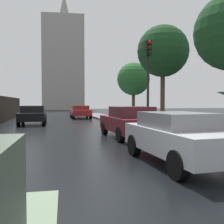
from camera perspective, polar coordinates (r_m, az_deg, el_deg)
ground at (r=4.21m, az=-4.82°, el=-20.39°), size 120.00×120.00×0.00m
car_maroon_near_kerb at (r=11.51m, az=4.04°, el=-2.18°), size 2.01×3.97×1.43m
car_red_mid_road at (r=25.76m, az=-7.26°, el=0.09°), size 1.96×3.97×1.31m
car_black_far_ahead at (r=19.29m, az=-17.73°, el=-0.55°), size 1.96×3.88×1.38m
car_silver_far_lane at (r=6.84m, az=14.94°, el=-5.39°), size 1.84×3.87×1.35m
traffic_light at (r=12.56m, az=8.32°, el=9.72°), size 0.26×0.39×4.53m
street_tree_near at (r=22.64m, az=4.96°, el=7.51°), size 2.95×2.95×5.22m
street_tree_mid at (r=17.77m, az=11.61°, el=13.44°), size 3.50×3.50×6.87m
distant_tower at (r=61.23m, az=-10.84°, el=10.94°), size 10.43×10.38×27.18m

